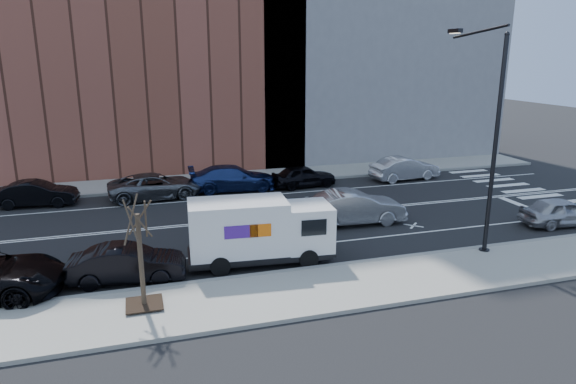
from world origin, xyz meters
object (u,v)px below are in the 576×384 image
fedex_van (259,230)px  driving_sedan (354,207)px  near_parked_front (562,212)px  far_parked_b (36,194)px

fedex_van → driving_sedan: (5.67, 3.49, -0.56)m
fedex_van → near_parked_front: size_ratio=1.46×
fedex_van → near_parked_front: (15.42, 0.29, -0.70)m
far_parked_b → driving_sedan: size_ratio=0.85×
fedex_van → near_parked_front: fedex_van is taller
fedex_van → far_parked_b: size_ratio=1.39×
fedex_van → driving_sedan: fedex_van is taller
fedex_van → far_parked_b: fedex_van is taller
near_parked_front → far_parked_b: bearing=71.6°
far_parked_b → near_parked_front: bearing=-108.2°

